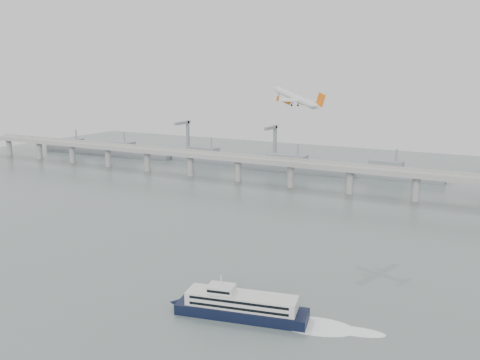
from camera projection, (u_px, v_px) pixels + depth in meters
The scene contains 5 objects.
ground at pixel (184, 276), 237.64m from camera, with size 900.00×900.00×0.00m, color slate.
bridge at pixel (324, 169), 406.85m from camera, with size 800.00×22.00×23.90m.
distant_fleet at pixel (205, 157), 536.72m from camera, with size 453.00×60.90×40.00m.
ferry at pixel (242, 306), 197.93m from camera, with size 84.59×28.16×16.12m.
airliner at pixel (297, 99), 279.03m from camera, with size 37.50×34.96×14.07m.
Camera 1 is at (128.56, -184.18, 93.54)m, focal length 38.00 mm.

